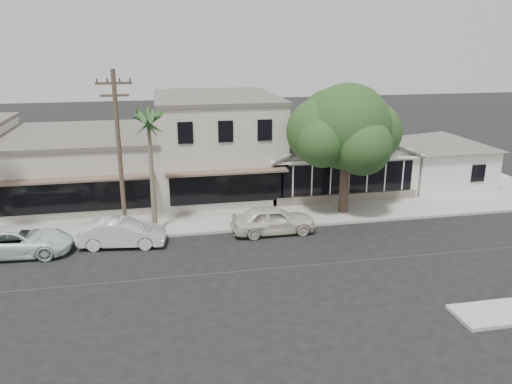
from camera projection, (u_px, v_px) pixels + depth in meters
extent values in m
plane|color=black|center=(313.00, 265.00, 23.99)|extent=(140.00, 140.00, 0.00)
cube|color=#9E9991|center=(145.00, 226.00, 28.81)|extent=(90.00, 3.50, 0.15)
cube|color=silver|center=(328.00, 167.00, 36.20)|extent=(10.00, 8.00, 3.00)
cube|color=black|center=(349.00, 178.00, 32.32)|extent=(8.80, 0.10, 2.00)
cube|color=#60564C|center=(348.00, 199.00, 32.74)|extent=(9.60, 0.18, 0.70)
cube|color=silver|center=(438.00, 165.00, 36.80)|extent=(6.00, 6.00, 3.00)
cube|color=beige|center=(216.00, 145.00, 35.13)|extent=(8.00, 10.00, 6.50)
cube|color=#B5B0A3|center=(85.00, 167.00, 33.79)|extent=(10.00, 10.00, 4.20)
cylinder|color=brown|center=(120.00, 158.00, 25.86)|extent=(0.24, 0.24, 9.00)
cube|color=brown|center=(114.00, 83.00, 24.74)|extent=(1.80, 0.12, 0.12)
cube|color=brown|center=(115.00, 95.00, 24.92)|extent=(1.40, 0.12, 0.12)
imported|color=beige|center=(273.00, 220.00, 27.72)|extent=(4.65, 1.93, 1.58)
imported|color=silver|center=(122.00, 233.00, 25.99)|extent=(4.59, 2.09, 1.46)
imported|color=silver|center=(19.00, 241.00, 24.94)|extent=(5.25, 2.64, 1.42)
cylinder|color=#4E3C2F|center=(344.00, 189.00, 30.59)|extent=(0.59, 0.59, 3.16)
sphere|color=#1D3D18|center=(347.00, 127.00, 29.45)|extent=(5.14, 5.14, 5.14)
sphere|color=#1D3D18|center=(371.00, 132.00, 30.48)|extent=(3.76, 3.76, 3.76)
sphere|color=#1D3D18|center=(320.00, 131.00, 29.61)|extent=(3.95, 3.95, 3.95)
sphere|color=#1D3D18|center=(363.00, 146.00, 28.40)|extent=(3.36, 3.36, 3.36)
sphere|color=#1D3D18|center=(329.00, 118.00, 30.74)|extent=(3.56, 3.56, 3.56)
sphere|color=#1D3D18|center=(358.00, 111.00, 30.77)|extent=(3.16, 3.16, 3.16)
sphere|color=#1D3D18|center=(322.00, 142.00, 28.58)|extent=(2.96, 2.96, 2.96)
cone|color=#726651|center=(152.00, 181.00, 27.04)|extent=(0.32, 0.32, 6.06)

